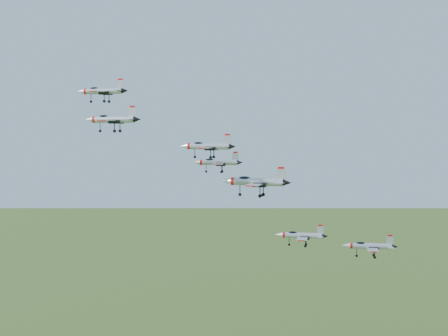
# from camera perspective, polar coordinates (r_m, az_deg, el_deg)

# --- Properties ---
(jet_lead) EXTENTS (13.70, 11.40, 3.66)m
(jet_lead) POSITION_cam_1_polar(r_m,az_deg,el_deg) (154.90, -11.12, 6.93)
(jet_lead) COLOR #B2B7C0
(jet_left_high) EXTENTS (12.64, 10.50, 3.38)m
(jet_left_high) POSITION_cam_1_polar(r_m,az_deg,el_deg) (133.51, -1.58, 2.01)
(jet_left_high) COLOR #B2B7C0
(jet_right_high) EXTENTS (11.42, 9.54, 3.05)m
(jet_right_high) POSITION_cam_1_polar(r_m,az_deg,el_deg) (115.42, -10.21, 4.41)
(jet_right_high) COLOR #B2B7C0
(jet_left_low) EXTENTS (11.46, 9.50, 3.06)m
(jet_left_low) POSITION_cam_1_polar(r_m,az_deg,el_deg) (140.16, -0.64, 0.53)
(jet_left_low) COLOR #B2B7C0
(jet_right_low) EXTENTS (13.52, 11.27, 3.61)m
(jet_right_low) POSITION_cam_1_polar(r_m,az_deg,el_deg) (115.91, 2.85, -1.25)
(jet_right_low) COLOR #B2B7C0
(jet_trail) EXTENTS (11.09, 9.11, 2.97)m
(jet_trail) POSITION_cam_1_polar(r_m,az_deg,el_deg) (131.70, 7.03, -6.12)
(jet_trail) COLOR #B2B7C0
(jet_extra) EXTENTS (11.91, 9.82, 3.18)m
(jet_extra) POSITION_cam_1_polar(r_m,az_deg,el_deg) (137.95, 13.12, -6.95)
(jet_extra) COLOR #B2B7C0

